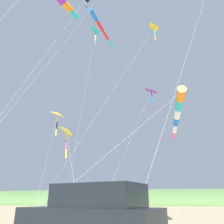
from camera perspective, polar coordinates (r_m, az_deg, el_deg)
dune_ridge_grassy at (r=68.13m, az=7.81°, el=-21.46°), size 28.00×240.00×8.08m
parked_car at (r=7.73m, az=-4.93°, el=-23.71°), size 3.07×4.66×1.85m
person_adult_flyer at (r=18.66m, az=-15.03°, el=-21.26°), size 0.55×0.61×1.71m
person_child_grey_jacket at (r=18.66m, az=-3.96°, el=-22.60°), size 0.45×0.44×1.26m
kite_delta_long_streamer_left at (r=25.74m, az=10.16°, el=19.55°), size 3.59×10.53×18.18m
kite_delta_yellow_midlevel at (r=32.01m, az=-3.93°, el=19.02°), size 6.32×1.34×22.17m
kite_delta_purple_drifting at (r=34.29m, az=9.60°, el=5.05°), size 13.22×5.92×16.47m
kite_windsock_blue_topmost at (r=30.32m, az=-3.15°, el=20.43°), size 17.62×4.95×21.88m
kite_windsock_checkered_midright at (r=15.82m, az=15.76°, el=0.40°), size 11.45×6.85×7.59m
kite_delta_green_low_center at (r=32.51m, az=-13.02°, el=-0.62°), size 12.35×4.83×12.65m
kite_delta_red_high_left at (r=18.37m, az=-10.86°, el=-4.66°), size 6.91×4.03×6.70m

